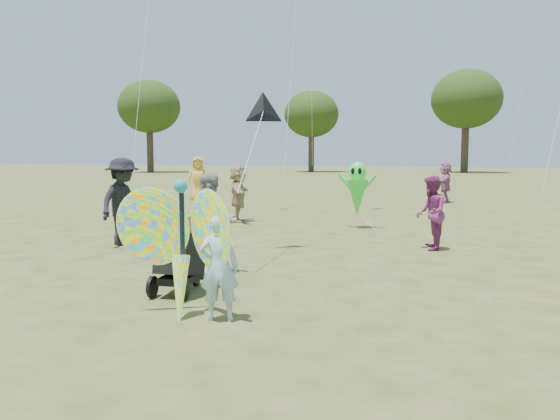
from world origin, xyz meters
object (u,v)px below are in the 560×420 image
at_px(crowd_g, 198,180).
at_px(alien_kite, 357,191).
at_px(butterfly_kite, 181,247).
at_px(crowd_d, 238,194).
at_px(crowd_j, 445,182).
at_px(crowd_b, 123,201).
at_px(adult_man, 212,224).
at_px(crowd_e, 431,213).
at_px(child_girl, 219,267).
at_px(jogging_stroller, 182,249).

xyz_separation_m(crowd_g, alien_kite, (7.25, -5.02, 0.05)).
bearing_deg(crowd_g, butterfly_kite, -85.15).
xyz_separation_m(crowd_d, crowd_j, (5.32, 8.53, -0.00)).
height_order(crowd_b, alien_kite, crowd_b).
xyz_separation_m(crowd_d, alien_kite, (3.46, -0.21, 0.16)).
height_order(crowd_g, alien_kite, crowd_g).
height_order(crowd_d, crowd_g, crowd_g).
height_order(crowd_b, butterfly_kite, crowd_b).
relative_size(crowd_j, alien_kite, 0.93).
distance_m(adult_man, butterfly_kite, 2.30).
bearing_deg(alien_kite, adult_man, -100.35).
distance_m(crowd_b, crowd_e, 6.43).
relative_size(adult_man, crowd_e, 1.09).
xyz_separation_m(crowd_b, crowd_j, (6.08, 12.95, -0.12)).
distance_m(crowd_j, alien_kite, 8.93).
height_order(crowd_g, crowd_j, crowd_g).
height_order(crowd_e, butterfly_kite, butterfly_kite).
relative_size(child_girl, adult_man, 0.77).
bearing_deg(crowd_e, crowd_j, 173.25).
distance_m(jogging_stroller, alien_kite, 7.49).
relative_size(crowd_g, butterfly_kite, 1.00).
bearing_deg(crowd_d, adult_man, -177.90).
relative_size(child_girl, crowd_d, 0.77).
height_order(child_girl, crowd_e, crowd_e).
xyz_separation_m(child_girl, butterfly_kite, (-0.50, 0.00, 0.22)).
bearing_deg(adult_man, crowd_j, 47.57).
bearing_deg(alien_kite, crowd_e, -53.26).
distance_m(crowd_e, crowd_j, 11.46).
relative_size(crowd_b, crowd_j, 1.15).
bearing_deg(crowd_j, crowd_g, -67.64).
bearing_deg(crowd_d, jogging_stroller, -180.00).
distance_m(crowd_b, crowd_d, 4.49).
bearing_deg(crowd_e, adult_man, -49.82).
distance_m(crowd_b, crowd_j, 14.31).
bearing_deg(adult_man, alien_kite, 48.55).
bearing_deg(child_girl, butterfly_kite, -20.23).
bearing_deg(crowd_g, jogging_stroller, -85.31).
bearing_deg(crowd_b, crowd_g, 25.13).
bearing_deg(crowd_b, crowd_e, -69.61).
bearing_deg(crowd_g, crowd_e, -61.78).
bearing_deg(crowd_b, child_girl, -127.71).
bearing_deg(child_girl, crowd_b, -64.80).
bearing_deg(crowd_g, crowd_j, 0.25).
xyz_separation_m(crowd_g, jogging_stroller, (6.23, -12.43, -0.31)).
bearing_deg(crowd_j, crowd_e, 1.03).
distance_m(crowd_g, alien_kite, 8.82).
bearing_deg(crowd_e, child_girl, -26.98).
bearing_deg(butterfly_kite, crowd_j, 82.28).
bearing_deg(adult_man, crowd_b, 115.93).
bearing_deg(jogging_stroller, crowd_j, 72.91).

